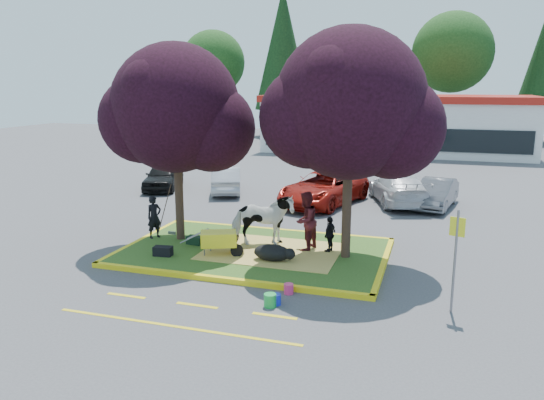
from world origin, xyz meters
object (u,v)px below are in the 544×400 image
(bucket_green, at_px, (270,300))
(bucket_blue, at_px, (276,299))
(calf, at_px, (272,253))
(car_black, at_px, (163,176))
(car_silver, at_px, (227,180))
(wheelbarrow, at_px, (219,239))
(bucket_pink, at_px, (289,289))
(cow, at_px, (262,220))
(handler, at_px, (154,217))
(sign_post, at_px, (456,250))

(bucket_green, relative_size, bucket_blue, 1.20)
(calf, relative_size, car_black, 0.29)
(car_silver, bearing_deg, bucket_green, 95.61)
(wheelbarrow, xyz_separation_m, bucket_blue, (2.68, -2.73, -0.52))
(car_black, bearing_deg, bucket_blue, -67.25)
(calf, xyz_separation_m, wheelbarrow, (-1.72, 0.01, 0.26))
(bucket_pink, bearing_deg, bucket_green, -102.86)
(cow, height_order, calf, cow)
(bucket_pink, xyz_separation_m, car_silver, (-6.51, 11.60, 0.51))
(cow, bearing_deg, bucket_pink, -171.35)
(handler, bearing_deg, bucket_green, -95.71)
(car_silver, bearing_deg, sign_post, 111.35)
(handler, height_order, car_black, handler)
(wheelbarrow, height_order, bucket_green, wheelbarrow)
(calf, relative_size, car_silver, 0.29)
(wheelbarrow, xyz_separation_m, car_black, (-7.15, 9.45, 0.01))
(sign_post, bearing_deg, car_silver, 149.05)
(cow, bearing_deg, bucket_green, -179.32)
(cow, xyz_separation_m, car_silver, (-4.68, 8.28, -0.36))
(car_silver, bearing_deg, calf, 98.37)
(calf, distance_m, car_silver, 11.07)
(bucket_green, bearing_deg, cow, 110.94)
(handler, height_order, bucket_blue, handler)
(cow, bearing_deg, wheelbarrow, 124.31)
(bucket_pink, height_order, bucket_blue, bucket_blue)
(sign_post, relative_size, bucket_blue, 9.19)
(calf, relative_size, handler, 0.78)
(calf, bearing_deg, bucket_pink, -51.69)
(sign_post, height_order, car_black, sign_post)
(bucket_green, relative_size, bucket_pink, 1.22)
(calf, xyz_separation_m, handler, (-4.58, 1.09, 0.48))
(cow, distance_m, bucket_pink, 3.89)
(wheelbarrow, height_order, sign_post, sign_post)
(handler, xyz_separation_m, bucket_blue, (5.53, -3.81, -0.74))
(bucket_pink, bearing_deg, sign_post, 1.43)
(sign_post, distance_m, bucket_blue, 4.44)
(sign_post, bearing_deg, car_black, 157.52)
(handler, bearing_deg, car_silver, 36.23)
(calf, distance_m, wheelbarrow, 1.74)
(bucket_blue, bearing_deg, bucket_pink, 81.60)
(bucket_blue, bearing_deg, handler, 145.45)
(handler, bearing_deg, bucket_blue, -94.10)
(sign_post, bearing_deg, cow, 167.74)
(sign_post, bearing_deg, bucket_blue, -151.63)
(bucket_green, bearing_deg, car_silver, 116.71)
(bucket_blue, xyz_separation_m, car_black, (-9.83, 12.18, 0.53))
(handler, relative_size, wheelbarrow, 0.75)
(cow, xyz_separation_m, bucket_green, (1.62, -4.24, -0.84))
(wheelbarrow, height_order, bucket_blue, wheelbarrow)
(handler, height_order, bucket_pink, handler)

